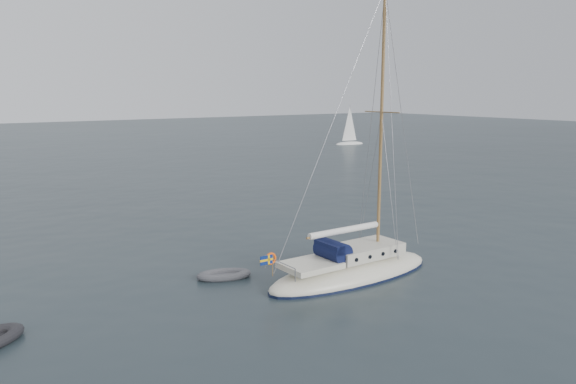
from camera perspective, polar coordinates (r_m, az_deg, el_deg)
ground at (r=28.63m, az=-1.40°, el=-8.02°), size 300.00×300.00×0.00m
sailboat at (r=27.55m, az=6.53°, el=-6.46°), size 10.07×3.02×14.35m
dinghy at (r=27.70m, az=-6.52°, el=-8.36°), size 2.66×1.20×0.38m
distant_yacht_b at (r=95.38m, az=6.27°, el=6.64°), size 5.35×2.85×7.09m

